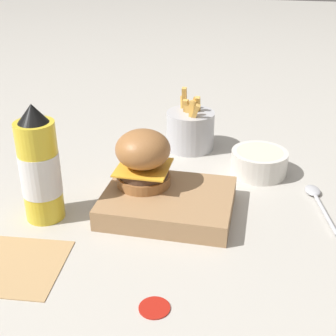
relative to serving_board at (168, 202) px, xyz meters
The scene contains 9 objects.
ground_plane 0.02m from the serving_board, 50.89° to the right, with size 6.00×6.00×0.00m, color #B7B2A8.
serving_board is the anchor object (origin of this frame).
burger 0.09m from the serving_board, 26.42° to the right, with size 0.10×0.10×0.10m.
ketchup_bottle 0.23m from the serving_board, 16.32° to the left, with size 0.07×0.07×0.21m.
fries_basket 0.28m from the serving_board, 87.62° to the right, with size 0.11×0.11×0.14m.
side_bowl 0.24m from the serving_board, 129.54° to the right, with size 0.11×0.11×0.05m.
spoon 0.28m from the serving_board, 159.93° to the right, with size 0.05×0.17×0.01m.
ketchup_puddle 0.24m from the serving_board, 97.82° to the left, with size 0.04×0.04×0.00m.
parchment_square 0.28m from the serving_board, 46.18° to the left, with size 0.15×0.15×0.00m.
Camera 1 is at (-0.16, 0.71, 0.45)m, focal length 50.00 mm.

